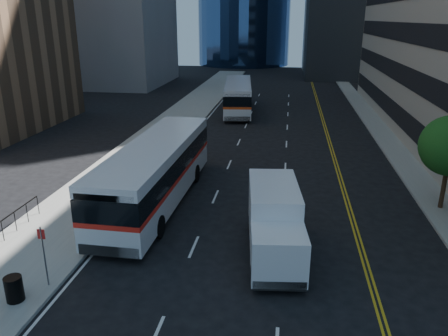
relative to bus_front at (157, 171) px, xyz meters
name	(u,v)px	position (x,y,z in m)	size (l,w,h in m)	color
ground	(268,277)	(6.60, -6.73, -1.90)	(160.00, 160.00, 0.00)	black
sidewalk_west	(173,125)	(-3.90, 18.27, -1.83)	(5.00, 90.00, 0.15)	gray
sidewalk_east	(381,132)	(15.60, 18.27, -1.83)	(2.00, 90.00, 0.15)	gray
bus_front	(157,171)	(0.00, 0.00, 0.00)	(3.23, 13.57, 3.48)	silver
bus_rear	(238,96)	(1.54, 25.87, -0.11)	(4.08, 12.94, 3.28)	silver
box_truck	(274,222)	(6.74, -4.82, -0.33)	(2.81, 6.42, 2.98)	white
trash_can	(14,289)	(-2.48, -9.81, -1.27)	(0.64, 0.64, 0.96)	black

